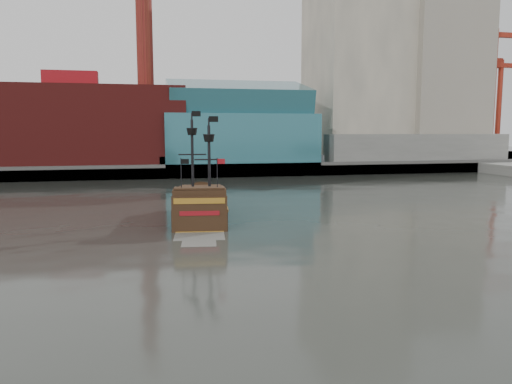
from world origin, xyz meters
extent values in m
plane|color=#2A2C27|center=(0.00, 0.00, 0.00)|extent=(400.00, 400.00, 0.00)
cube|color=slate|center=(0.00, 92.00, 1.00)|extent=(220.00, 60.00, 2.00)
cube|color=#4C4C49|center=(0.00, 62.50, 1.30)|extent=(220.00, 1.00, 2.60)
cube|color=maroon|center=(-22.00, 72.00, 9.50)|extent=(42.00, 18.00, 15.00)
cube|color=#2D6B78|center=(10.00, 70.00, 7.00)|extent=(30.00, 16.00, 10.00)
cube|color=beige|center=(40.00, 80.00, 25.00)|extent=(20.00, 22.00, 46.00)
cube|color=gray|center=(58.00, 76.00, 21.00)|extent=(18.00, 18.00, 38.00)
cube|color=beige|center=(50.00, 97.00, 28.00)|extent=(24.00, 20.00, 52.00)
cube|color=slate|center=(48.00, 66.00, 5.00)|extent=(40.00, 6.00, 6.00)
cylinder|color=maroon|center=(-8.00, 74.00, 28.00)|extent=(3.20, 3.20, 22.00)
cube|color=#2D6B78|center=(10.00, 70.00, 15.00)|extent=(28.00, 14.94, 8.78)
cube|color=slate|center=(78.00, 82.00, 3.50)|extent=(4.00, 4.00, 3.00)
cylinder|color=#9E291A|center=(78.00, 82.00, 18.00)|extent=(1.40, 1.40, 32.00)
cube|color=#9E291A|center=(75.00, 82.00, 33.00)|extent=(5.00, 2.50, 2.50)
cube|color=slate|center=(88.00, 92.00, 3.50)|extent=(4.00, 4.00, 3.00)
cylinder|color=#9E291A|center=(88.00, 92.00, 15.00)|extent=(1.40, 1.40, 26.00)
cube|color=#9E291A|center=(85.00, 92.00, 27.00)|extent=(5.00, 2.50, 2.50)
cube|color=black|center=(-3.42, 19.21, 0.60)|extent=(6.46, 12.48, 2.59)
cube|color=#50371D|center=(-3.42, 19.21, 2.04)|extent=(5.81, 11.23, 0.30)
cube|color=black|center=(-2.82, 23.95, 2.39)|extent=(4.50, 2.91, 1.00)
cube|color=black|center=(-4.08, 14.08, 2.79)|extent=(4.89, 2.18, 1.79)
cube|color=black|center=(-4.20, 13.17, 1.19)|extent=(4.87, 0.87, 3.98)
cube|color=#AC7621|center=(-4.22, 13.03, 2.79)|extent=(4.45, 0.65, 0.50)
cube|color=maroon|center=(-4.22, 13.03, 1.69)|extent=(3.47, 0.52, 0.40)
cylinder|color=black|center=(-4.02, 20.79, 6.07)|extent=(0.31, 0.31, 7.76)
cylinder|color=black|center=(-2.76, 17.32, 5.77)|extent=(0.31, 0.31, 7.17)
cone|color=black|center=(-4.02, 20.79, 8.76)|extent=(1.23, 1.23, 0.70)
cone|color=black|center=(-2.76, 17.32, 8.16)|extent=(1.23, 1.23, 0.70)
cube|color=black|center=(-3.58, 20.74, 10.55)|extent=(0.89, 0.14, 0.55)
cube|color=black|center=(-2.32, 17.26, 9.95)|extent=(0.89, 0.14, 0.55)
cube|color=gray|center=(-4.41, 11.51, 0.01)|extent=(4.65, 4.09, 0.02)
camera|label=1|loc=(-8.89, -30.04, 8.98)|focal=35.00mm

